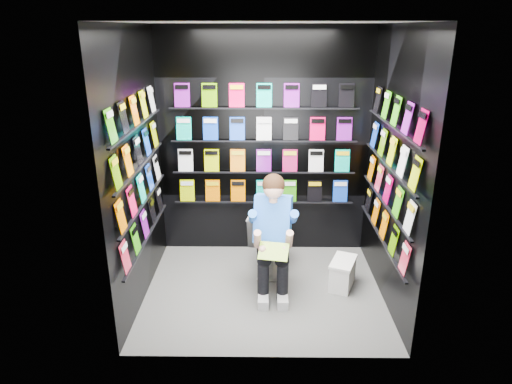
{
  "coord_description": "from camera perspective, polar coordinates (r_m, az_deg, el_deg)",
  "views": [
    {
      "loc": [
        -0.03,
        -4.07,
        2.57
      ],
      "look_at": [
        -0.08,
        0.15,
        1.03
      ],
      "focal_mm": 32.0,
      "sensor_mm": 36.0,
      "label": 1
    }
  ],
  "objects": [
    {
      "name": "toilet",
      "position": [
        5.07,
        1.96,
        -5.76
      ],
      "size": [
        0.55,
        0.81,
        0.73
      ],
      "primitive_type": "imported",
      "rotation": [
        0.0,
        0.0,
        2.95
      ],
      "color": "white",
      "rests_on": "floor"
    },
    {
      "name": "ceiling",
      "position": [
        4.07,
        1.18,
        20.44
      ],
      "size": [
        2.4,
        2.4,
        0.0
      ],
      "primitive_type": "plane",
      "color": "white",
      "rests_on": "floor"
    },
    {
      "name": "comics_left",
      "position": [
        4.41,
        -14.34,
        2.72
      ],
      "size": [
        0.06,
        1.7,
        1.37
      ],
      "primitive_type": null,
      "color": "#F00A54",
      "rests_on": "wall_left"
    },
    {
      "name": "wall_front",
      "position": [
        3.32,
        1.16,
        -2.43
      ],
      "size": [
        2.4,
        0.04,
        2.6
      ],
      "primitive_type": "cube",
      "color": "black",
      "rests_on": "floor"
    },
    {
      "name": "reader",
      "position": [
        4.56,
        2.12,
        -3.48
      ],
      "size": [
        0.62,
        0.8,
        1.33
      ],
      "primitive_type": null,
      "rotation": [
        0.0,
        0.0,
        -0.19
      ],
      "color": "blue",
      "rests_on": "toilet"
    },
    {
      "name": "longbox",
      "position": [
        4.91,
        10.76,
        -10.09
      ],
      "size": [
        0.33,
        0.42,
        0.28
      ],
      "primitive_type": "cube",
      "rotation": [
        0.0,
        0.0,
        -0.39
      ],
      "color": "white",
      "rests_on": "floor"
    },
    {
      "name": "wall_left",
      "position": [
        4.42,
        -14.71,
        2.66
      ],
      "size": [
        0.04,
        2.0,
        2.6
      ],
      "primitive_type": "cube",
      "color": "black",
      "rests_on": "floor"
    },
    {
      "name": "longbox_lid",
      "position": [
        4.83,
        10.87,
        -8.53
      ],
      "size": [
        0.35,
        0.44,
        0.03
      ],
      "primitive_type": "cube",
      "rotation": [
        0.0,
        0.0,
        -0.39
      ],
      "color": "white",
      "rests_on": "longbox"
    },
    {
      "name": "wall_right",
      "position": [
        4.44,
        16.76,
        2.53
      ],
      "size": [
        0.04,
        2.0,
        2.6
      ],
      "primitive_type": "cube",
      "color": "black",
      "rests_on": "floor"
    },
    {
      "name": "comics_back",
      "position": [
        5.2,
        0.99,
        5.92
      ],
      "size": [
        2.1,
        0.06,
        1.37
      ],
      "primitive_type": null,
      "color": "#F00A54",
      "rests_on": "wall_back"
    },
    {
      "name": "floor",
      "position": [
        4.81,
        0.96,
        -12.25
      ],
      "size": [
        2.4,
        2.4,
        0.0
      ],
      "primitive_type": "plane",
      "color": "#5C5C5A",
      "rests_on": "ground"
    },
    {
      "name": "wall_back",
      "position": [
        5.23,
        0.99,
        5.95
      ],
      "size": [
        2.4,
        0.04,
        2.6
      ],
      "primitive_type": "cube",
      "color": "black",
      "rests_on": "floor"
    },
    {
      "name": "comics_right",
      "position": [
        4.43,
        16.39,
        2.6
      ],
      "size": [
        0.06,
        1.7,
        1.37
      ],
      "primitive_type": null,
      "color": "#F00A54",
      "rests_on": "wall_right"
    },
    {
      "name": "held_comic",
      "position": [
        4.32,
        2.2,
        -7.42
      ],
      "size": [
        0.31,
        0.21,
        0.12
      ],
      "primitive_type": "cube",
      "rotation": [
        -0.96,
        0.0,
        -0.19
      ],
      "color": "#17A017",
      "rests_on": "reader"
    }
  ]
}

